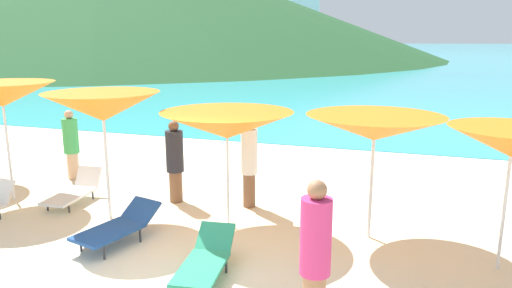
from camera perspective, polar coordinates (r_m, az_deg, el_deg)
ground_plane at (r=15.57m, az=6.53°, el=-0.03°), size 50.00×100.00×0.30m
ocean_water at (r=233.93m, az=17.67°, el=11.22°), size 650.00×440.00×0.02m
umbrella_1 at (r=10.53m, az=-28.60°, el=5.31°), size 2.15×2.15×2.42m
umbrella_2 at (r=8.68m, az=-18.21°, el=4.33°), size 2.17×2.17×2.34m
umbrella_3 at (r=7.96m, az=-3.54°, el=2.31°), size 2.46×2.46×2.05m
umbrella_4 at (r=7.66m, az=14.25°, el=1.92°), size 2.26×2.26×2.07m
umbrella_5 at (r=7.23m, az=28.81°, el=0.15°), size 1.89×1.89×2.07m
lounge_chair_1 at (r=6.64m, az=-6.17°, el=-13.77°), size 0.72×1.50×0.56m
lounge_chair_5 at (r=7.96m, az=-16.46°, el=-9.53°), size 0.95×1.55×0.56m
lounge_chair_6 at (r=10.18m, az=-21.26°, el=-5.35°), size 0.65×1.45×0.60m
beachgoer_0 at (r=5.35m, az=7.25°, el=-12.95°), size 0.35×0.35×1.76m
beachgoer_1 at (r=9.07m, az=-0.84°, el=-2.01°), size 0.32×0.32×1.77m
beachgoer_2 at (r=9.51m, az=-9.87°, el=-1.93°), size 0.35×0.35×1.67m
beachgoer_4 at (r=11.78m, az=-21.62°, el=0.09°), size 0.35×0.35×1.64m
cruise_ship at (r=179.86m, az=-0.08°, el=14.39°), size 63.29×20.42×23.02m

